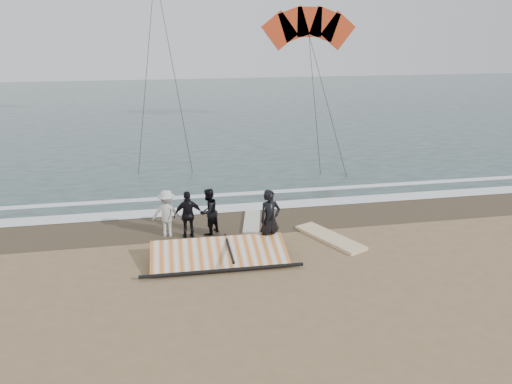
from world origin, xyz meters
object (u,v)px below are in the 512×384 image
(board_white, at_px, (330,238))
(board_cream, at_px, (252,221))
(sail_rig, at_px, (217,255))
(man_main, at_px, (270,220))

(board_white, relative_size, board_cream, 1.28)
(board_white, relative_size, sail_rig, 0.57)
(man_main, bearing_deg, board_cream, 77.65)
(board_white, bearing_deg, board_cream, 114.77)
(man_main, height_order, board_white, man_main)
(man_main, xyz_separation_m, board_white, (2.16, 0.30, -0.93))
(man_main, relative_size, sail_rig, 0.41)
(man_main, xyz_separation_m, sail_rig, (-1.79, -0.59, -0.79))
(board_cream, bearing_deg, man_main, -73.34)
(man_main, xyz_separation_m, board_cream, (-0.16, 2.30, -0.94))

